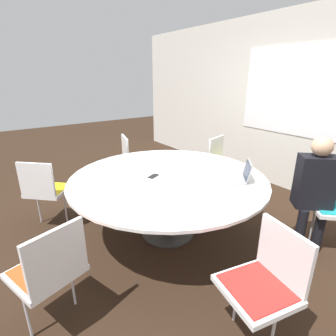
{
  "coord_description": "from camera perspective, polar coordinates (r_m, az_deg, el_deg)",
  "views": [
    {
      "loc": [
        2.19,
        -1.56,
        1.79
      ],
      "look_at": [
        0.0,
        0.0,
        0.82
      ],
      "focal_mm": 28.0,
      "sensor_mm": 36.0,
      "label": 1
    }
  ],
  "objects": [
    {
      "name": "ground_plane",
      "position": [
        3.23,
        -0.0,
        -13.91
      ],
      "size": [
        16.0,
        16.0,
        0.0
      ],
      "primitive_type": "plane",
      "color": "black"
    },
    {
      "name": "wall_back",
      "position": [
        4.52,
        25.99,
        12.28
      ],
      "size": [
        8.0,
        0.07,
        2.7
      ],
      "color": "silver",
      "rests_on": "ground_plane"
    },
    {
      "name": "conference_table",
      "position": [
        2.92,
        -0.0,
        -3.32
      ],
      "size": [
        2.15,
        2.15,
        0.72
      ],
      "color": "#333333",
      "rests_on": "ground_plane"
    },
    {
      "name": "chair_0",
      "position": [
        3.31,
        32.21,
        -5.87
      ],
      "size": [
        0.61,
        0.61,
        0.87
      ],
      "rotation": [
        0.0,
        0.0,
        3.96
      ],
      "color": "white",
      "rests_on": "ground_plane"
    },
    {
      "name": "chair_1",
      "position": [
        4.17,
        11.83,
        1.7
      ],
      "size": [
        0.53,
        0.54,
        0.87
      ],
      "rotation": [
        0.0,
        0.0,
        5.0
      ],
      "color": "white",
      "rests_on": "ground_plane"
    },
    {
      "name": "chair_2",
      "position": [
        4.27,
        -7.52,
        2.4
      ],
      "size": [
        0.54,
        0.52,
        0.87
      ],
      "rotation": [
        0.0,
        0.0,
        6.01
      ],
      "color": "white",
      "rests_on": "ground_plane"
    },
    {
      "name": "chair_3",
      "position": [
        3.43,
        -25.21,
        -3.81
      ],
      "size": [
        0.61,
        0.61,
        0.87
      ],
      "rotation": [
        0.0,
        0.0,
        7.09
      ],
      "color": "white",
      "rests_on": "ground_plane"
    },
    {
      "name": "chair_4",
      "position": [
        2.1,
        -24.36,
        -19.08
      ],
      "size": [
        0.54,
        0.55,
        0.87
      ],
      "rotation": [
        0.0,
        0.0,
        8.17
      ],
      "color": "white",
      "rests_on": "ground_plane"
    },
    {
      "name": "chair_5",
      "position": [
        1.97,
        20.46,
        -21.57
      ],
      "size": [
        0.52,
        0.5,
        0.87
      ],
      "rotation": [
        0.0,
        0.0,
        9.21
      ],
      "color": "white",
      "rests_on": "ground_plane"
    },
    {
      "name": "person_0",
      "position": [
        3.08,
        29.37,
        -3.27
      ],
      "size": [
        0.41,
        0.41,
        1.22
      ],
      "rotation": [
        0.0,
        0.0,
        3.96
      ],
      "color": "black",
      "rests_on": "ground_plane"
    },
    {
      "name": "laptop",
      "position": [
        2.88,
        15.73,
        -1.55
      ],
      "size": [
        0.36,
        0.36,
        0.21
      ],
      "rotation": [
        0.0,
        0.0,
        -0.76
      ],
      "color": "#99999E",
      "rests_on": "conference_table"
    },
    {
      "name": "coffee_cup",
      "position": [
        2.73,
        3.47,
        -2.2
      ],
      "size": [
        0.08,
        0.08,
        0.09
      ],
      "color": "white",
      "rests_on": "conference_table"
    },
    {
      "name": "cell_phone",
      "position": [
        2.9,
        -3.2,
        -1.77
      ],
      "size": [
        0.12,
        0.16,
        0.01
      ],
      "color": "black",
      "rests_on": "conference_table"
    },
    {
      "name": "handbag",
      "position": [
        4.33,
        -16.16,
        -3.5
      ],
      "size": [
        0.36,
        0.16,
        0.28
      ],
      "color": "black",
      "rests_on": "ground_plane"
    }
  ]
}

